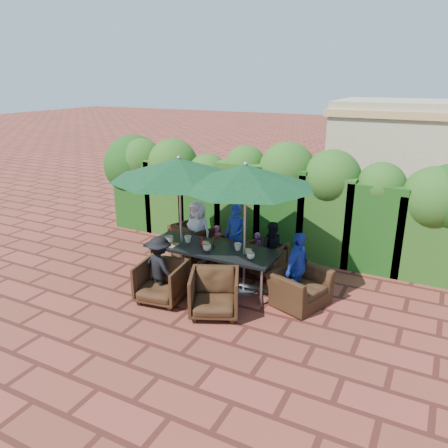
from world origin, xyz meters
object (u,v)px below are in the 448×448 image
at_px(umbrella_left, 179,169).
at_px(chair_far_mid, 237,250).
at_px(umbrella_right, 245,176).
at_px(chair_near_left, 161,280).
at_px(chair_far_left, 194,239).
at_px(chair_near_right, 214,291).
at_px(chair_far_right, 265,256).
at_px(dining_table, 212,251).
at_px(chair_end_right, 299,282).

bearing_deg(umbrella_left, chair_far_mid, 52.96).
bearing_deg(umbrella_right, chair_near_left, -139.21).
height_order(chair_far_mid, chair_near_left, chair_near_left).
relative_size(chair_far_left, chair_far_mid, 1.17).
xyz_separation_m(umbrella_left, chair_far_mid, (0.74, 0.99, -1.84)).
bearing_deg(chair_near_right, chair_far_left, 104.21).
relative_size(umbrella_right, chair_far_right, 3.33).
xyz_separation_m(chair_far_mid, chair_near_right, (0.51, -1.96, 0.05)).
distance_m(dining_table, umbrella_right, 1.68).
xyz_separation_m(dining_table, chair_near_left, (-0.48, -1.00, -0.27)).
relative_size(umbrella_left, umbrella_right, 1.06).
bearing_deg(chair_far_left, umbrella_right, 170.50).
xyz_separation_m(chair_far_right, chair_end_right, (1.01, -0.92, 0.05)).
xyz_separation_m(umbrella_right, chair_near_right, (-0.10, -0.98, -1.80)).
bearing_deg(chair_far_mid, chair_near_right, 124.16).
bearing_deg(umbrella_right, dining_table, -179.81).
bearing_deg(chair_near_left, chair_far_left, 96.06).
bearing_deg(chair_near_left, umbrella_right, 33.02).
xyz_separation_m(chair_far_left, chair_near_right, (1.55, -1.95, -0.02)).
height_order(dining_table, umbrella_left, umbrella_left).
height_order(umbrella_left, umbrella_right, same).
bearing_deg(chair_near_right, chair_near_left, 156.91).
relative_size(dining_table, umbrella_right, 1.04).
xyz_separation_m(umbrella_right, chair_near_left, (-1.16, -1.00, -1.81)).
distance_m(chair_far_left, chair_near_right, 2.49).
distance_m(chair_far_mid, chair_far_right, 0.67).
relative_size(chair_far_right, chair_end_right, 0.77).
relative_size(chair_near_left, chair_end_right, 0.84).
height_order(umbrella_right, chair_end_right, umbrella_right).
distance_m(chair_far_right, chair_near_left, 2.29).
relative_size(dining_table, chair_far_left, 2.96).
height_order(chair_far_left, chair_far_mid, chair_far_left).
xyz_separation_m(chair_far_left, chair_near_left, (0.48, -1.97, -0.03)).
bearing_deg(chair_far_left, umbrella_left, 127.63).
distance_m(umbrella_left, chair_far_mid, 2.22).
relative_size(chair_far_mid, chair_near_left, 0.92).
height_order(chair_far_mid, chair_near_right, chair_near_right).
height_order(chair_far_right, chair_near_right, chair_near_right).
distance_m(umbrella_left, chair_near_right, 2.40).
height_order(umbrella_right, chair_far_left, umbrella_right).
height_order(dining_table, chair_far_left, chair_far_left).
bearing_deg(chair_near_left, chair_far_mid, 66.61).
relative_size(dining_table, chair_end_right, 2.65).
bearing_deg(umbrella_right, chair_near_right, -95.63).
bearing_deg(chair_far_mid, chair_end_right, 169.54).
height_order(chair_near_right, chair_end_right, chair_end_right).
distance_m(umbrella_left, chair_far_left, 2.05).
height_order(umbrella_left, chair_near_right, umbrella_left).
xyz_separation_m(umbrella_right, chair_end_right, (1.07, 0.01, -1.79)).
xyz_separation_m(chair_near_left, chair_end_right, (2.23, 1.02, 0.02)).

